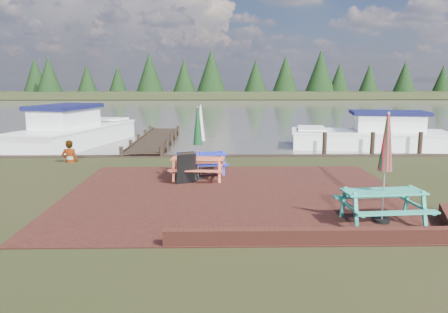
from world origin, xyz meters
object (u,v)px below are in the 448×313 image
object	(u,v)px
picnic_table_blue	(201,150)
person	(69,140)
picnic_table_teal	(384,186)
jetty	(156,139)
picnic_table_red	(198,155)
chalkboard	(186,168)
boat_jetty	(75,132)
boat_near	(372,136)

from	to	relation	value
picnic_table_blue	person	world-z (taller)	picnic_table_blue
picnic_table_teal	jetty	bearing A→B (deg)	112.66
picnic_table_red	person	bearing A→B (deg)	154.41
picnic_table_teal	person	xyz separation A→B (m)	(-8.99, 7.24, -0.01)
picnic_table_red	chalkboard	xyz separation A→B (m)	(-0.32, -0.50, -0.31)
boat_jetty	chalkboard	bearing A→B (deg)	-41.33
boat_jetty	person	size ratio (longest dim) A/B	5.04
picnic_table_teal	boat_near	bearing A→B (deg)	66.72
picnic_table_teal	person	distance (m)	11.54
chalkboard	person	size ratio (longest dim) A/B	0.56
picnic_table_red	boat_jetty	xyz separation A→B (m)	(-6.43, 8.52, -0.30)
picnic_table_red	picnic_table_blue	xyz separation A→B (m)	(0.06, 0.84, 0.00)
boat_near	picnic_table_red	bearing A→B (deg)	141.88
picnic_table_red	boat_near	distance (m)	10.83
picnic_table_teal	picnic_table_red	world-z (taller)	picnic_table_teal
jetty	person	world-z (taller)	person
person	boat_near	bearing A→B (deg)	-163.37
picnic_table_teal	person	bearing A→B (deg)	136.60
picnic_table_blue	person	xyz separation A→B (m)	(-4.96, 2.16, 0.04)
chalkboard	jetty	xyz separation A→B (m)	(-2.12, 8.95, -0.35)
picnic_table_red	boat_near	world-z (taller)	picnic_table_red
boat_jetty	boat_near	xyz separation A→B (m)	(14.43, -1.23, -0.09)
jetty	person	xyz separation A→B (m)	(-2.46, -5.45, 0.70)
picnic_table_red	jetty	bearing A→B (deg)	111.99
jetty	boat_jetty	distance (m)	4.01
picnic_table_teal	person	world-z (taller)	picnic_table_teal
picnic_table_teal	chalkboard	bearing A→B (deg)	135.17
jetty	boat_near	xyz separation A→B (m)	(10.43, -1.16, 0.27)
picnic_table_red	chalkboard	world-z (taller)	picnic_table_red
picnic_table_teal	picnic_table_red	bearing A→B (deg)	129.43
jetty	person	distance (m)	6.02
person	picnic_table_teal	bearing A→B (deg)	139.40
jetty	boat_near	size ratio (longest dim) A/B	1.20
picnic_table_blue	jetty	world-z (taller)	picnic_table_blue
chalkboard	boat_jetty	xyz separation A→B (m)	(-6.11, 9.02, 0.01)
picnic_table_red	person	xyz separation A→B (m)	(-4.90, 3.00, 0.04)
picnic_table_red	picnic_table_blue	size ratio (longest dim) A/B	1.00
picnic_table_red	boat_jetty	distance (m)	10.68
picnic_table_teal	picnic_table_blue	world-z (taller)	picnic_table_teal
picnic_table_blue	chalkboard	distance (m)	1.43
picnic_table_teal	boat_near	xyz separation A→B (m)	(3.90, 11.53, -0.44)
picnic_table_red	picnic_table_blue	bearing A→B (deg)	91.81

